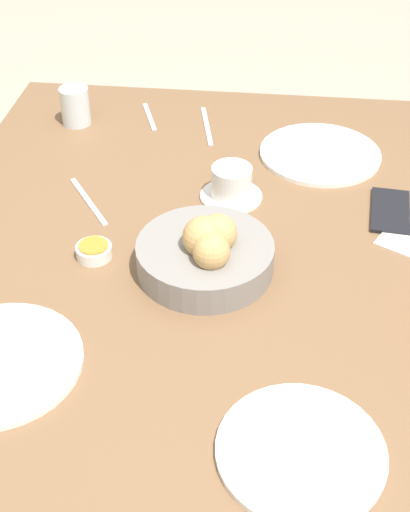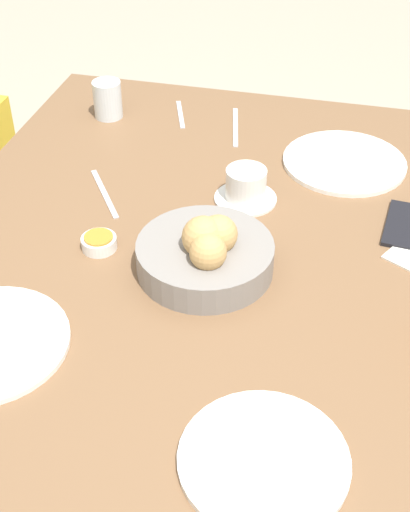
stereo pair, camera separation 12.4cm
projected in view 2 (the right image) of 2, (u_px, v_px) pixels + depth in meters
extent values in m
plane|color=#A89E89|center=(194.00, 505.00, 1.74)|extent=(10.00, 10.00, 0.00)
cube|color=brown|center=(190.00, 274.00, 1.28)|extent=(1.43, 1.03, 0.03)
cube|color=brown|center=(97.00, 208.00, 2.11)|extent=(0.06, 0.06, 0.72)
cylinder|color=gray|center=(205.00, 257.00, 1.25)|extent=(0.24, 0.24, 0.05)
sphere|color=tan|center=(203.00, 237.00, 1.21)|extent=(0.07, 0.07, 0.07)
sphere|color=tan|center=(208.00, 252.00, 1.18)|extent=(0.06, 0.06, 0.06)
sphere|color=tan|center=(218.00, 234.00, 1.22)|extent=(0.07, 0.07, 0.07)
cylinder|color=white|center=(264.00, 460.00, 0.95)|extent=(0.23, 0.23, 0.01)
cylinder|color=white|center=(344.00, 162.00, 1.54)|extent=(0.27, 0.27, 0.01)
cylinder|color=silver|center=(108.00, 99.00, 1.69)|extent=(0.07, 0.07, 0.09)
cylinder|color=white|center=(245.00, 199.00, 1.44)|extent=(0.13, 0.13, 0.01)
cylinder|color=white|center=(246.00, 184.00, 1.41)|extent=(0.08, 0.08, 0.06)
cylinder|color=white|center=(99.00, 243.00, 1.31)|extent=(0.07, 0.07, 0.02)
cylinder|color=#C67F28|center=(98.00, 237.00, 1.30)|extent=(0.05, 0.05, 0.00)
cube|color=#B7B7BC|center=(235.00, 127.00, 1.67)|extent=(0.18, 0.05, 0.00)
cube|color=#B7B7BC|center=(104.00, 193.00, 1.45)|extent=(0.16, 0.11, 0.00)
cube|color=#B7B7BC|center=(180.00, 114.00, 1.72)|extent=(0.14, 0.06, 0.00)
cube|color=black|center=(405.00, 225.00, 1.36)|extent=(0.16, 0.09, 0.01)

